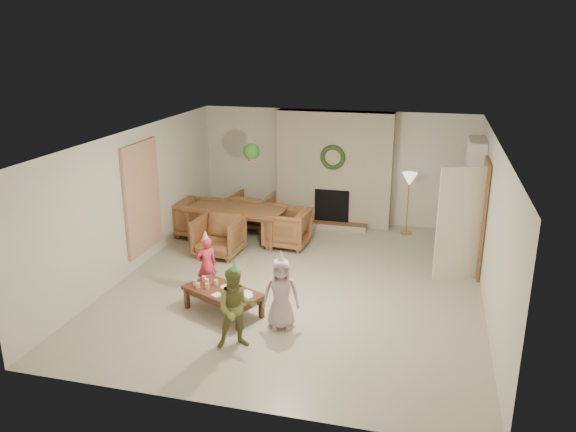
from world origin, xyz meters
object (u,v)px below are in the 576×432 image
(dining_chair_near, at_px, (219,236))
(dining_chair_right, at_px, (287,228))
(child_plaid, at_px, (236,308))
(coffee_table_top, at_px, (223,292))
(dining_table, at_px, (237,224))
(dining_chair_far, at_px, (252,210))
(dining_chair_left, at_px, (199,218))
(child_pink, at_px, (281,294))
(child_red, at_px, (207,265))

(dining_chair_near, height_order, dining_chair_right, same)
(child_plaid, bearing_deg, dining_chair_right, 69.55)
(dining_chair_near, distance_m, coffee_table_top, 2.40)
(dining_table, xyz_separation_m, dining_chair_near, (-0.06, -0.86, 0.04))
(dining_chair_near, xyz_separation_m, dining_chair_right, (1.14, 0.79, 0.00))
(dining_chair_near, bearing_deg, dining_chair_far, 90.00)
(dining_chair_far, xyz_separation_m, dining_chair_right, (1.02, -0.94, 0.00))
(dining_chair_near, distance_m, dining_chair_far, 1.73)
(dining_chair_left, distance_m, child_pink, 4.29)
(coffee_table_top, bearing_deg, child_pink, 12.64)
(dining_table, distance_m, dining_chair_far, 0.87)
(dining_chair_near, relative_size, dining_chair_right, 1.00)
(dining_chair_left, bearing_deg, dining_chair_far, -45.00)
(dining_table, bearing_deg, child_plaid, -66.87)
(dining_chair_far, relative_size, coffee_table_top, 0.69)
(dining_chair_near, height_order, child_pink, child_pink)
(dining_chair_left, xyz_separation_m, dining_chair_right, (1.94, -0.13, 0.00))
(dining_chair_near, bearing_deg, child_red, -72.16)
(dining_chair_near, xyz_separation_m, child_red, (0.39, -1.57, 0.09))
(dining_table, relative_size, dining_chair_left, 2.34)
(dining_chair_near, distance_m, child_red, 1.62)
(child_plaid, xyz_separation_m, child_pink, (0.44, 0.66, -0.04))
(dining_table, bearing_deg, coffee_table_top, -70.59)
(child_plaid, bearing_deg, dining_chair_left, 94.37)
(child_plaid, distance_m, child_pink, 0.80)
(dining_table, distance_m, dining_chair_near, 0.87)
(dining_chair_far, distance_m, dining_chair_left, 1.22)
(dining_chair_far, bearing_deg, dining_chair_left, 45.00)
(dining_chair_left, distance_m, child_red, 2.77)
(dining_chair_near, relative_size, coffee_table_top, 0.69)
(dining_chair_far, relative_size, child_red, 0.89)
(dining_table, xyz_separation_m, dining_chair_left, (-0.86, 0.06, 0.04))
(coffee_table_top, height_order, child_pink, child_pink)
(dining_chair_left, bearing_deg, dining_table, -90.00)
(dining_chair_right, relative_size, child_pink, 0.79)
(dining_chair_right, xyz_separation_m, coffee_table_top, (-0.22, -3.00, -0.04))
(dining_chair_left, bearing_deg, dining_chair_near, -135.00)
(coffee_table_top, bearing_deg, dining_chair_left, 143.52)
(dining_chair_near, distance_m, dining_chair_right, 1.38)
(child_pink, bearing_deg, dining_table, 105.21)
(dining_chair_near, height_order, child_plaid, child_plaid)
(child_pink, bearing_deg, dining_chair_right, 89.21)
(dining_table, relative_size, dining_chair_near, 2.34)
(dining_chair_far, xyz_separation_m, dining_chair_left, (-0.92, -0.81, 0.00))
(child_red, distance_m, child_plaid, 1.84)
(dining_chair_right, height_order, child_pink, child_pink)
(coffee_table_top, distance_m, child_pink, 1.00)
(child_pink, bearing_deg, child_red, 136.45)
(dining_table, xyz_separation_m, child_plaid, (1.38, -3.94, 0.22))
(dining_chair_left, xyz_separation_m, child_red, (1.20, -2.49, 0.09))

